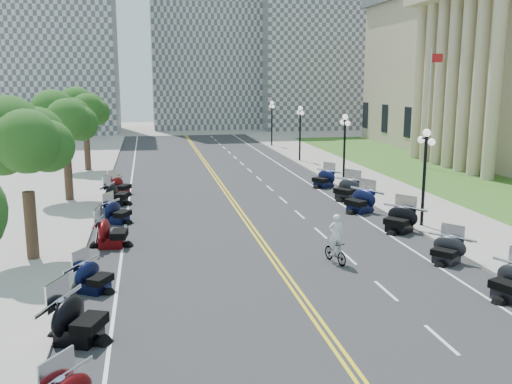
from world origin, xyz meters
TOP-DOWN VIEW (x-y plane):
  - ground at (0.00, 0.00)m, footprint 160.00×160.00m
  - road at (0.00, 10.00)m, footprint 16.00×90.00m
  - centerline_yellow_a at (-0.12, 10.00)m, footprint 0.12×90.00m
  - centerline_yellow_b at (0.12, 10.00)m, footprint 0.12×90.00m
  - edge_line_north at (6.40, 10.00)m, footprint 0.12×90.00m
  - edge_line_south at (-6.40, 10.00)m, footprint 0.12×90.00m
  - lane_dash_4 at (3.20, -8.00)m, footprint 0.12×2.00m
  - lane_dash_5 at (3.20, -4.00)m, footprint 0.12×2.00m
  - lane_dash_6 at (3.20, 0.00)m, footprint 0.12×2.00m
  - lane_dash_7 at (3.20, 4.00)m, footprint 0.12×2.00m
  - lane_dash_8 at (3.20, 8.00)m, footprint 0.12×2.00m
  - lane_dash_9 at (3.20, 12.00)m, footprint 0.12×2.00m
  - lane_dash_10 at (3.20, 16.00)m, footprint 0.12×2.00m
  - lane_dash_11 at (3.20, 20.00)m, footprint 0.12×2.00m
  - lane_dash_12 at (3.20, 24.00)m, footprint 0.12×2.00m
  - lane_dash_13 at (3.20, 28.00)m, footprint 0.12×2.00m
  - lane_dash_14 at (3.20, 32.00)m, footprint 0.12×2.00m
  - lane_dash_15 at (3.20, 36.00)m, footprint 0.12×2.00m
  - lane_dash_16 at (3.20, 40.00)m, footprint 0.12×2.00m
  - lane_dash_17 at (3.20, 44.00)m, footprint 0.12×2.00m
  - lane_dash_18 at (3.20, 48.00)m, footprint 0.12×2.00m
  - lane_dash_19 at (3.20, 52.00)m, footprint 0.12×2.00m
  - sidewalk_north at (10.50, 10.00)m, footprint 5.00×90.00m
  - sidewalk_south at (-10.50, 10.00)m, footprint 5.00×90.00m
  - lawn at (17.50, 18.00)m, footprint 9.00×60.00m
  - distant_block_a at (-18.00, 62.00)m, footprint 18.00×14.00m
  - distant_block_b at (4.00, 68.00)m, footprint 16.00×12.00m
  - distant_block_c at (22.00, 65.00)m, footprint 20.00×14.00m
  - street_lamp_2 at (8.60, 4.00)m, footprint 0.50×1.20m
  - street_lamp_3 at (8.60, 16.00)m, footprint 0.50×1.20m
  - street_lamp_4 at (8.60, 28.00)m, footprint 0.50×1.20m
  - street_lamp_5 at (8.60, 40.00)m, footprint 0.50×1.20m
  - flagpole at (18.00, 22.00)m, footprint 1.10×0.20m
  - tree_2 at (-10.00, 2.00)m, footprint 4.80×4.80m
  - tree_3 at (-10.00, 14.00)m, footprint 4.80×4.80m
  - tree_4 at (-10.00, 26.00)m, footprint 4.80×4.80m
  - motorcycle_n_5 at (6.97, -1.46)m, footprint 2.53×2.53m
  - motorcycle_n_6 at (7.12, 3.47)m, footprint 2.92×2.92m
  - motorcycle_n_7 at (6.73, 7.90)m, footprint 2.92×2.92m
  - motorcycle_n_8 at (7.17, 11.28)m, footprint 3.04×3.04m
  - motorcycle_n_9 at (6.99, 15.63)m, footprint 2.72×2.72m
  - motorcycle_s_4 at (-7.27, -6.10)m, footprint 2.82×2.82m
  - motorcycle_s_5 at (-7.19, -2.08)m, footprint 2.42×2.42m
  - motorcycle_s_6 at (-6.87, 3.56)m, footprint 2.36×2.36m
  - motorcycle_s_7 at (-6.82, 7.98)m, footprint 2.55×2.55m
  - motorcycle_s_8 at (-7.06, 12.58)m, footprint 2.64×2.64m
  - motorcycle_s_9 at (-7.01, 15.74)m, footprint 2.59×2.59m
  - bicycle at (2.40, -0.61)m, footprint 0.83×1.64m
  - cyclist_rider at (2.40, -0.61)m, footprint 0.64×0.42m

SIDE VIEW (x-z plane):
  - ground at x=0.00m, z-range 0.00..0.00m
  - road at x=0.00m, z-range 0.00..0.01m
  - centerline_yellow_a at x=-0.12m, z-range 0.01..0.01m
  - centerline_yellow_b at x=0.12m, z-range 0.01..0.01m
  - edge_line_north at x=6.40m, z-range 0.01..0.01m
  - edge_line_south at x=-6.40m, z-range 0.01..0.01m
  - lane_dash_4 at x=3.20m, z-range 0.01..0.01m
  - lane_dash_5 at x=3.20m, z-range 0.01..0.01m
  - lane_dash_6 at x=3.20m, z-range 0.01..0.01m
  - lane_dash_7 at x=3.20m, z-range 0.01..0.01m
  - lane_dash_8 at x=3.20m, z-range 0.01..0.01m
  - lane_dash_9 at x=3.20m, z-range 0.01..0.01m
  - lane_dash_10 at x=3.20m, z-range 0.01..0.01m
  - lane_dash_11 at x=3.20m, z-range 0.01..0.01m
  - lane_dash_12 at x=3.20m, z-range 0.01..0.01m
  - lane_dash_13 at x=3.20m, z-range 0.01..0.01m
  - lane_dash_14 at x=3.20m, z-range 0.01..0.01m
  - lane_dash_15 at x=3.20m, z-range 0.01..0.01m
  - lane_dash_16 at x=3.20m, z-range 0.01..0.01m
  - lane_dash_17 at x=3.20m, z-range 0.01..0.01m
  - lane_dash_18 at x=3.20m, z-range 0.01..0.01m
  - lane_dash_19 at x=3.20m, z-range 0.01..0.01m
  - lawn at x=17.50m, z-range 0.00..0.10m
  - sidewalk_north at x=10.50m, z-range 0.00..0.15m
  - sidewalk_south at x=-10.50m, z-range 0.00..0.15m
  - bicycle at x=2.40m, z-range 0.00..0.95m
  - motorcycle_s_5 at x=-7.19m, z-range 0.00..1.24m
  - motorcycle_n_5 at x=6.97m, z-range 0.00..1.26m
  - motorcycle_s_9 at x=-7.01m, z-range 0.00..1.31m
  - motorcycle_s_7 at x=-6.82m, z-range 0.00..1.32m
  - motorcycle_n_9 at x=6.99m, z-range 0.00..1.40m
  - motorcycle_n_6 at x=7.12m, z-range 0.00..1.46m
  - motorcycle_s_8 at x=-7.06m, z-range 0.00..1.47m
  - motorcycle_s_6 at x=-6.87m, z-range 0.00..1.49m
  - motorcycle_s_4 at x=-7.27m, z-range 0.00..1.51m
  - motorcycle_n_7 at x=6.73m, z-range 0.00..1.52m
  - motorcycle_n_8 at x=7.17m, z-range 0.00..1.52m
  - cyclist_rider at x=2.40m, z-range 0.95..2.71m
  - street_lamp_2 at x=8.60m, z-range 0.15..5.05m
  - street_lamp_3 at x=8.60m, z-range 0.15..5.05m
  - street_lamp_4 at x=8.60m, z-range 0.15..5.05m
  - street_lamp_5 at x=8.60m, z-range 0.15..5.05m
  - tree_2 at x=-10.00m, z-range 0.15..9.35m
  - tree_3 at x=-10.00m, z-range 0.15..9.35m
  - tree_4 at x=-10.00m, z-range 0.15..9.35m
  - flagpole at x=18.00m, z-range 0.00..10.00m
  - distant_block_c at x=22.00m, z-range 0.00..22.00m
  - distant_block_a at x=-18.00m, z-range 0.00..26.00m
  - distant_block_b at x=4.00m, z-range 0.00..30.00m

